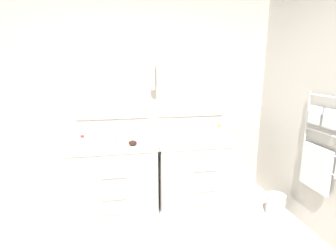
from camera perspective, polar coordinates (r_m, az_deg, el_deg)
name	(u,v)px	position (r m, az deg, el deg)	size (l,w,h in m)	color
wall_back	(139,99)	(3.42, -6.27, 5.96)	(5.05, 0.15, 2.60)	#B2ADA3
wall_right	(320,110)	(3.09, 30.14, 3.10)	(0.13, 3.89, 2.60)	#B2ADA3
vanity_left	(114,177)	(3.27, -11.63, -10.91)	(1.03, 0.67, 0.83)	silver
vanity_right	(197,171)	(3.41, 6.35, -9.73)	(1.03, 0.67, 0.83)	silver
faucet_left	(112,134)	(3.29, -11.99, -1.68)	(0.17, 0.12, 0.18)	silver
faucet_right	(194,130)	(3.42, 5.65, -0.89)	(0.17, 0.12, 0.18)	silver
toiletry_bottle	(83,142)	(3.08, -18.09, -3.40)	(0.06, 0.06, 0.15)	silver
amenity_bowl	(133,143)	(3.07, -7.70, -3.67)	(0.10, 0.10, 0.06)	black
flower_vase	(219,132)	(3.37, 11.01, -1.33)	(0.05, 0.05, 0.19)	silver
waste_bin	(276,204)	(3.47, 22.38, -15.48)	(0.22, 0.22, 0.25)	#B7B7BC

